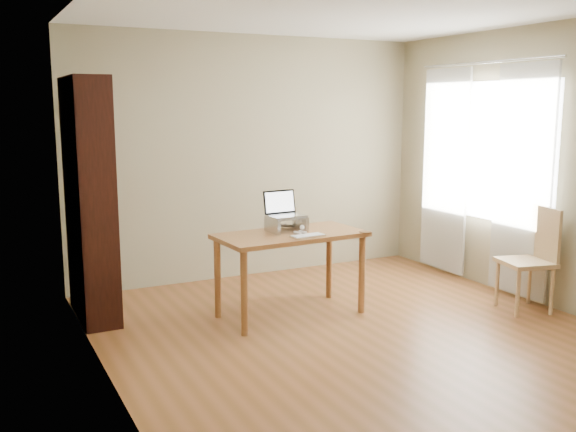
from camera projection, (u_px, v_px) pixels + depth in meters
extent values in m
cube|color=brown|center=(364.00, 339.00, 5.19)|extent=(4.00, 4.50, 0.02)
cube|color=silver|center=(372.00, 2.00, 4.74)|extent=(4.00, 4.50, 0.02)
cube|color=gray|center=(251.00, 158.00, 6.95)|extent=(4.00, 0.02, 2.60)
cube|color=gray|center=(103.00, 195.00, 4.07)|extent=(0.02, 4.50, 2.60)
cube|color=gray|center=(552.00, 167.00, 5.86)|extent=(0.02, 4.50, 2.60)
cube|color=white|center=(486.00, 151.00, 6.53)|extent=(0.01, 1.80, 1.40)
cube|color=black|center=(99.00, 207.00, 5.18)|extent=(0.30, 0.04, 2.10)
cube|color=black|center=(81.00, 194.00, 5.93)|extent=(0.30, 0.04, 2.10)
cube|color=black|center=(73.00, 201.00, 5.49)|extent=(0.02, 0.90, 2.10)
cube|color=black|center=(96.00, 313.00, 5.73)|extent=(0.30, 0.84, 0.02)
cube|color=black|center=(98.00, 294.00, 5.71)|extent=(0.20, 0.78, 0.28)
cube|color=black|center=(94.00, 276.00, 5.67)|extent=(0.30, 0.84, 0.03)
cube|color=black|center=(96.00, 257.00, 5.65)|extent=(0.20, 0.78, 0.28)
cube|color=black|center=(92.00, 238.00, 5.61)|extent=(0.30, 0.84, 0.02)
cube|color=black|center=(94.00, 219.00, 5.60)|extent=(0.20, 0.78, 0.28)
cube|color=black|center=(90.00, 200.00, 5.55)|extent=(0.30, 0.84, 0.02)
cube|color=black|center=(92.00, 180.00, 5.54)|extent=(0.20, 0.78, 0.28)
cube|color=black|center=(87.00, 161.00, 5.50)|extent=(0.30, 0.84, 0.02)
cube|color=black|center=(90.00, 141.00, 5.48)|extent=(0.20, 0.78, 0.28)
cube|color=black|center=(85.00, 121.00, 5.44)|extent=(0.30, 0.84, 0.02)
cube|color=black|center=(88.00, 100.00, 5.42)|extent=(0.20, 0.78, 0.28)
cube|color=black|center=(83.00, 80.00, 5.38)|extent=(0.30, 0.84, 0.03)
cube|color=silver|center=(522.00, 181.00, 6.06)|extent=(0.03, 0.70, 2.20)
cube|color=silver|center=(445.00, 171.00, 7.03)|extent=(0.03, 0.70, 2.20)
cylinder|color=silver|center=(487.00, 62.00, 6.36)|extent=(0.03, 1.90, 0.03)
cube|color=brown|center=(291.00, 235.00, 5.65)|extent=(1.33, 0.72, 0.04)
cylinder|color=brown|center=(218.00, 277.00, 5.68)|extent=(0.06, 0.06, 0.71)
cylinder|color=brown|center=(332.00, 263.00, 6.21)|extent=(0.06, 0.06, 0.71)
cylinder|color=brown|center=(241.00, 293.00, 5.21)|extent=(0.06, 0.06, 0.71)
cylinder|color=brown|center=(363.00, 276.00, 5.74)|extent=(0.06, 0.06, 0.71)
cube|color=silver|center=(272.00, 226.00, 5.64)|extent=(0.03, 0.25, 0.12)
cube|color=silver|center=(301.00, 223.00, 5.77)|extent=(0.03, 0.25, 0.12)
cube|color=silver|center=(286.00, 218.00, 5.69)|extent=(0.32, 0.25, 0.01)
cube|color=silver|center=(286.00, 216.00, 5.69)|extent=(0.33, 0.24, 0.02)
cube|color=black|center=(280.00, 202.00, 5.78)|extent=(0.32, 0.06, 0.21)
cube|color=white|center=(280.00, 202.00, 5.78)|extent=(0.29, 0.05, 0.18)
cube|color=silver|center=(308.00, 236.00, 5.47)|extent=(0.31, 0.15, 0.02)
cube|color=silver|center=(308.00, 235.00, 5.47)|extent=(0.29, 0.13, 0.00)
cylinder|color=brown|center=(365.00, 232.00, 5.68)|extent=(0.11, 0.11, 0.01)
ellipsoid|color=#4D483D|center=(287.00, 224.00, 5.74)|extent=(0.16, 0.35, 0.12)
ellipsoid|color=#4D483D|center=(281.00, 223.00, 5.83)|extent=(0.14, 0.15, 0.11)
ellipsoid|color=#4D483D|center=(296.00, 226.00, 5.57)|extent=(0.09, 0.09, 0.09)
ellipsoid|color=silver|center=(294.00, 228.00, 5.61)|extent=(0.08, 0.08, 0.07)
sphere|color=silver|center=(298.00, 228.00, 5.54)|extent=(0.04, 0.04, 0.04)
cone|color=#4D483D|center=(293.00, 221.00, 5.55)|extent=(0.03, 0.04, 0.04)
cone|color=#4D483D|center=(299.00, 221.00, 5.58)|extent=(0.03, 0.04, 0.04)
cylinder|color=silver|center=(294.00, 233.00, 5.55)|extent=(0.03, 0.08, 0.03)
cylinder|color=silver|center=(300.00, 233.00, 5.58)|extent=(0.03, 0.08, 0.03)
cylinder|color=#4D483D|center=(289.00, 225.00, 5.90)|extent=(0.12, 0.19, 0.03)
cube|color=tan|center=(526.00, 263.00, 5.82)|extent=(0.51, 0.51, 0.04)
cylinder|color=tan|center=(525.00, 294.00, 5.63)|extent=(0.04, 0.04, 0.45)
cylinder|color=tan|center=(552.00, 289.00, 5.78)|extent=(0.04, 0.04, 0.45)
cylinder|color=tan|center=(496.00, 284.00, 5.93)|extent=(0.04, 0.04, 0.45)
cylinder|color=tan|center=(523.00, 280.00, 6.08)|extent=(0.04, 0.04, 0.45)
cube|color=tan|center=(542.00, 234.00, 5.86)|extent=(0.13, 0.40, 0.50)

